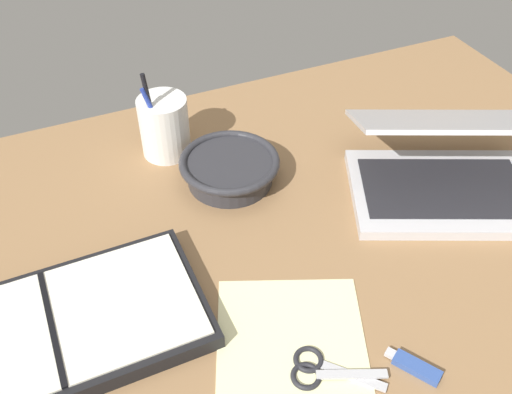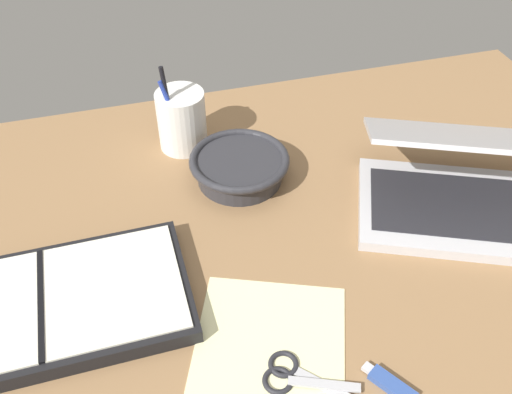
% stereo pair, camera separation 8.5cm
% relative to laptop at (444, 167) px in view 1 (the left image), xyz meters
% --- Properties ---
extents(desk_top, '(1.40, 1.00, 0.02)m').
position_rel_laptop_xyz_m(desk_top, '(-0.32, -0.05, -0.06)').
color(desk_top, '#936D47').
rests_on(desk_top, ground).
extents(laptop, '(0.38, 0.36, 0.16)m').
position_rel_laptop_xyz_m(laptop, '(0.00, 0.00, 0.00)').
color(laptop, silver).
rests_on(laptop, desk_top).
extents(bowl, '(0.17, 0.17, 0.05)m').
position_rel_laptop_xyz_m(bowl, '(-0.32, 0.16, -0.02)').
color(bowl, '#2D2D33').
rests_on(bowl, desk_top).
extents(pen_cup, '(0.09, 0.09, 0.17)m').
position_rel_laptop_xyz_m(pen_cup, '(-0.39, 0.28, 0.01)').
color(pen_cup, white).
rests_on(pen_cup, desk_top).
extents(planner, '(0.40, 0.22, 0.03)m').
position_rel_laptop_xyz_m(planner, '(-0.64, -0.04, -0.03)').
color(planner, black).
rests_on(planner, desk_top).
extents(scissors, '(0.12, 0.10, 0.01)m').
position_rel_laptop_xyz_m(scissors, '(-0.35, -0.23, -0.04)').
color(scissors, '#B7B7BC').
rests_on(scissors, desk_top).
extents(paper_sheet_front, '(0.29, 0.34, 0.00)m').
position_rel_laptop_xyz_m(paper_sheet_front, '(-0.38, -0.21, -0.04)').
color(paper_sheet_front, '#F4EFB2').
rests_on(paper_sheet_front, desk_top).
extents(usb_drive, '(0.05, 0.07, 0.01)m').
position_rel_laptop_xyz_m(usb_drive, '(-0.24, -0.27, -0.04)').
color(usb_drive, '#33519E').
rests_on(usb_drive, desk_top).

